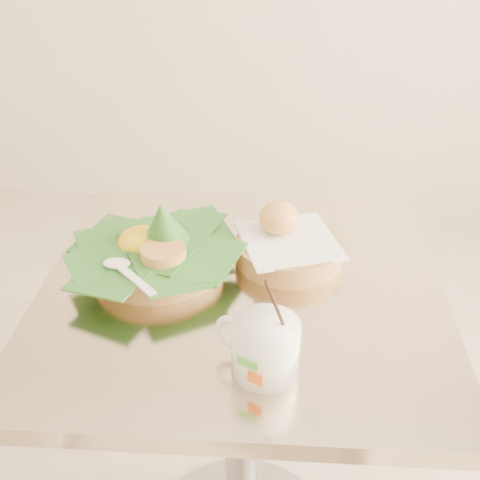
# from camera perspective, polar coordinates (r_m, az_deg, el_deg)

# --- Properties ---
(cafe_table) EXTENTS (0.74, 0.74, 0.75)m
(cafe_table) POSITION_cam_1_polar(r_m,az_deg,el_deg) (1.20, 0.14, -12.84)
(cafe_table) COLOR gray
(cafe_table) RESTS_ON floor
(rice_basket) EXTENTS (0.30, 0.30, 0.15)m
(rice_basket) POSITION_cam_1_polar(r_m,az_deg,el_deg) (1.09, -7.86, -0.83)
(rice_basket) COLOR tan
(rice_basket) RESTS_ON cafe_table
(bread_basket) EXTENTS (0.22, 0.22, 0.10)m
(bread_basket) POSITION_cam_1_polar(r_m,az_deg,el_deg) (1.12, 4.49, -0.43)
(bread_basket) COLOR tan
(bread_basket) RESTS_ON cafe_table
(coffee_mug) EXTENTS (0.13, 0.10, 0.17)m
(coffee_mug) POSITION_cam_1_polar(r_m,az_deg,el_deg) (0.86, 2.27, -9.98)
(coffee_mug) COLOR white
(coffee_mug) RESTS_ON cafe_table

